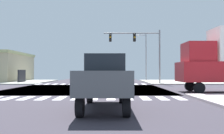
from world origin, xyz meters
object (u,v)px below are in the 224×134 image
at_px(street_lamp, 144,53).
at_px(sedan_leading_1, 92,73).
at_px(pickup_nearside_1, 90,73).
at_px(pickup_trailing_4, 104,78).
at_px(traffic_signal_mast, 137,44).

distance_m(street_lamp, sedan_leading_1, 16.33).
relative_size(street_lamp, pickup_nearside_1, 1.53).
relative_size(street_lamp, pickup_trailing_4, 1.53).
distance_m(pickup_nearside_1, sedan_leading_1, 5.93).
xyz_separation_m(traffic_signal_mast, sedan_leading_1, (-7.53, 22.34, -3.88)).
xyz_separation_m(street_lamp, pickup_trailing_4, (-5.76, -27.84, -3.39)).
xyz_separation_m(traffic_signal_mast, street_lamp, (2.23, 9.75, -0.31)).
bearing_deg(pickup_nearside_1, pickup_trailing_4, 96.61).
distance_m(sedan_leading_1, pickup_trailing_4, 40.63).
xyz_separation_m(traffic_signal_mast, pickup_nearside_1, (-7.53, 16.41, -3.70)).
relative_size(sedan_leading_1, pickup_trailing_4, 0.84).
distance_m(pickup_nearside_1, pickup_trailing_4, 34.74).
relative_size(traffic_signal_mast, pickup_trailing_4, 1.38).
bearing_deg(street_lamp, sedan_leading_1, 127.77).
bearing_deg(street_lamp, pickup_trailing_4, -101.69).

